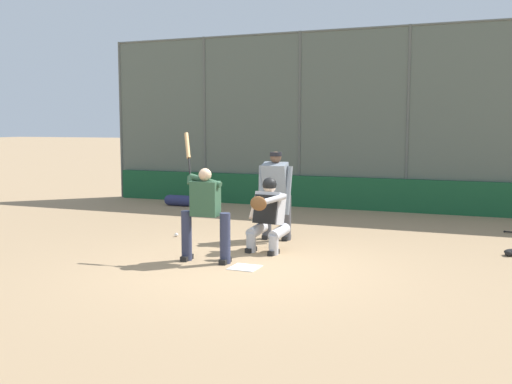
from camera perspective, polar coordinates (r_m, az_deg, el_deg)
name	(u,v)px	position (r m, az deg, el deg)	size (l,w,h in m)	color
ground_plane	(245,268)	(9.18, -1.07, -7.23)	(160.00, 160.00, 0.00)	#9E7F5B
home_plate_marker	(245,267)	(9.18, -1.07, -7.20)	(0.43, 0.43, 0.01)	white
backstop_fence	(352,116)	(15.62, 9.12, 7.15)	(14.12, 0.08, 4.61)	#515651
padding_wall	(350,193)	(15.62, 8.91, -0.13)	(13.76, 0.18, 0.82)	#19512D
bleachers_beyond	(422,188)	(17.57, 15.54, 0.34)	(9.83, 1.95, 1.16)	slate
batter_at_plate	(205,211)	(9.47, -4.89, -1.84)	(0.99, 0.58, 2.04)	#2D334C
catcher_behind_plate	(267,213)	(10.22, 1.09, -2.06)	(0.69, 0.83, 1.27)	#B7B7BC
umpire_home	(276,193)	(11.25, 1.91, -0.07)	(0.68, 0.42, 1.67)	#4C4C51
spare_bat_near_backstop	(215,210)	(15.16, -3.94, -1.70)	(0.09, 0.81, 0.07)	black
baseball_loose	(176,235)	(11.78, -7.59, -4.06)	(0.07, 0.07, 0.07)	white
equipment_bag_dugout_side	(183,201)	(16.16, -6.98, -0.83)	(1.10, 0.29, 0.29)	navy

